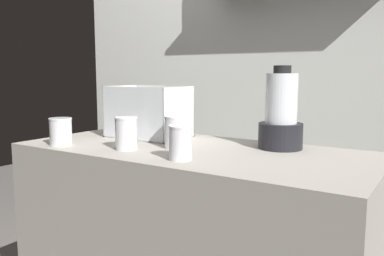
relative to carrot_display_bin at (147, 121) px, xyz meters
name	(u,v)px	position (x,y,z in m)	size (l,w,h in m)	color
back_wall_unit	(270,59)	(0.34, 0.64, 0.29)	(2.60, 0.24, 2.50)	silver
carrot_display_bin	(147,121)	(0.00, 0.00, 0.00)	(0.35, 0.23, 0.23)	white
blender_pitcher	(281,116)	(0.63, 0.06, 0.05)	(0.17, 0.17, 0.32)	black
juice_cup_orange_far_left	(61,133)	(-0.15, -0.36, -0.02)	(0.09, 0.09, 0.11)	white
juice_cup_orange_left	(126,135)	(0.14, -0.29, -0.02)	(0.09, 0.09, 0.13)	white
juice_cup_carrot_middle	(176,134)	(0.28, -0.16, -0.02)	(0.09, 0.09, 0.13)	white
juice_cup_beet_right	(180,144)	(0.42, -0.33, -0.02)	(0.08, 0.08, 0.12)	white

